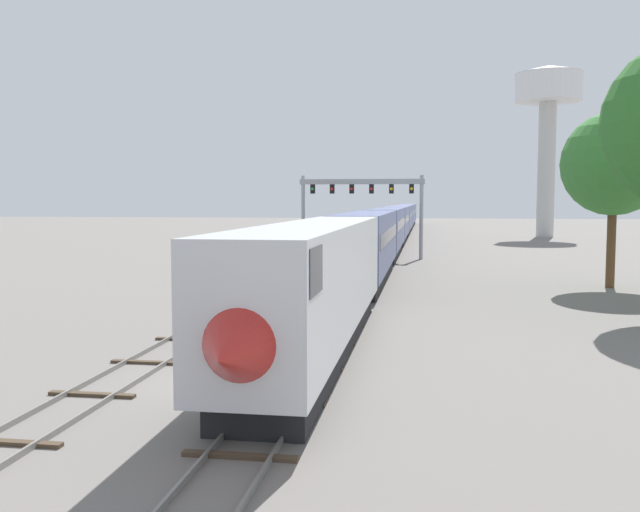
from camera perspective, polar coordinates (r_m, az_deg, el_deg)
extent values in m
plane|color=slate|center=(21.85, -7.54, -10.37)|extent=(400.00, 400.00, 0.00)
cube|color=slate|center=(80.58, 5.41, 0.64)|extent=(0.07, 200.00, 0.16)
cube|color=slate|center=(80.51, 6.44, 0.63)|extent=(0.07, 200.00, 0.16)
cube|color=#473828|center=(15.81, -6.65, -16.10)|extent=(2.60, 0.24, 0.10)
cube|color=#473828|center=(19.49, -3.45, -12.04)|extent=(2.60, 0.24, 0.10)
cube|color=#473828|center=(23.28, -1.34, -9.27)|extent=(2.60, 0.24, 0.10)
cube|color=#473828|center=(27.13, 0.15, -7.26)|extent=(2.60, 0.24, 0.10)
cube|color=#473828|center=(31.02, 1.27, -5.76)|extent=(2.60, 0.24, 0.10)
cube|color=#473828|center=(34.93, 2.13, -4.59)|extent=(2.60, 0.24, 0.10)
cube|color=#473828|center=(38.86, 2.81, -3.65)|extent=(2.60, 0.24, 0.10)
cube|color=#473828|center=(42.80, 3.37, -2.89)|extent=(2.60, 0.24, 0.10)
cube|color=#473828|center=(46.75, 3.84, -2.25)|extent=(2.60, 0.24, 0.10)
cube|color=#473828|center=(50.71, 4.23, -1.72)|extent=(2.60, 0.24, 0.10)
cube|color=#473828|center=(54.68, 4.56, -1.26)|extent=(2.60, 0.24, 0.10)
cube|color=#473828|center=(58.65, 4.85, -0.86)|extent=(2.60, 0.24, 0.10)
cube|color=#473828|center=(62.62, 5.10, -0.52)|extent=(2.60, 0.24, 0.10)
cube|color=#473828|center=(66.60, 5.32, -0.21)|extent=(2.60, 0.24, 0.10)
cube|color=#473828|center=(70.58, 5.52, 0.06)|extent=(2.60, 0.24, 0.10)
cube|color=#473828|center=(74.56, 5.69, 0.30)|extent=(2.60, 0.24, 0.10)
cube|color=#473828|center=(78.55, 5.85, 0.52)|extent=(2.60, 0.24, 0.10)
cube|color=#473828|center=(82.53, 5.99, 0.71)|extent=(2.60, 0.24, 0.10)
cube|color=#473828|center=(86.52, 6.12, 0.89)|extent=(2.60, 0.24, 0.10)
cube|color=#473828|center=(90.51, 6.24, 1.05)|extent=(2.60, 0.24, 0.10)
cube|color=#473828|center=(94.50, 6.35, 1.20)|extent=(2.60, 0.24, 0.10)
cube|color=#473828|center=(98.49, 6.45, 1.34)|extent=(2.60, 0.24, 0.10)
cube|color=#473828|center=(102.48, 6.54, 1.46)|extent=(2.60, 0.24, 0.10)
cube|color=#473828|center=(106.47, 6.63, 1.58)|extent=(2.60, 0.24, 0.10)
cube|color=#473828|center=(110.46, 6.71, 1.69)|extent=(2.60, 0.24, 0.10)
cube|color=#473828|center=(114.45, 6.78, 1.79)|extent=(2.60, 0.24, 0.10)
cube|color=#473828|center=(118.45, 6.85, 1.88)|extent=(2.60, 0.24, 0.10)
cube|color=#473828|center=(122.44, 6.91, 1.97)|extent=(2.60, 0.24, 0.10)
cube|color=#473828|center=(126.43, 6.97, 2.05)|extent=(2.60, 0.24, 0.10)
cube|color=#473828|center=(130.43, 7.03, 2.13)|extent=(2.60, 0.24, 0.10)
cube|color=#473828|center=(134.42, 7.08, 2.20)|extent=(2.60, 0.24, 0.10)
cube|color=#473828|center=(138.42, 7.13, 2.27)|extent=(2.60, 0.24, 0.10)
cube|color=#473828|center=(142.41, 7.18, 2.34)|extent=(2.60, 0.24, 0.10)
cube|color=#473828|center=(146.41, 7.22, 2.40)|extent=(2.60, 0.24, 0.10)
cube|color=#473828|center=(150.40, 7.26, 2.45)|extent=(2.60, 0.24, 0.10)
cube|color=#473828|center=(154.40, 7.30, 2.51)|extent=(2.60, 0.24, 0.10)
cube|color=#473828|center=(158.40, 7.34, 2.56)|extent=(2.60, 0.24, 0.10)
cube|color=#473828|center=(162.39, 7.38, 2.61)|extent=(2.60, 0.24, 0.10)
cube|color=#473828|center=(166.39, 7.41, 2.66)|extent=(2.60, 0.24, 0.10)
cube|color=#473828|center=(170.39, 7.44, 2.70)|extent=(2.60, 0.24, 0.10)
cube|color=#473828|center=(174.38, 7.47, 2.74)|extent=(2.60, 0.24, 0.10)
cube|color=#473828|center=(178.38, 7.50, 2.79)|extent=(2.60, 0.24, 0.10)
cube|color=slate|center=(61.36, -0.83, -0.58)|extent=(0.07, 160.00, 0.16)
cube|color=slate|center=(61.13, 0.50, -0.60)|extent=(0.07, 160.00, 0.16)
cube|color=#473828|center=(18.00, -24.31, -13.88)|extent=(2.60, 0.24, 0.10)
cube|color=#473828|center=(21.31, -18.34, -10.82)|extent=(2.60, 0.24, 0.10)
cube|color=#473828|center=(24.82, -14.09, -8.53)|extent=(2.60, 0.24, 0.10)
cube|color=#473828|center=(28.46, -10.94, -6.79)|extent=(2.60, 0.24, 0.10)
cube|color=#473828|center=(32.19, -8.53, -5.43)|extent=(2.60, 0.24, 0.10)
cube|color=#473828|center=(35.97, -6.63, -4.35)|extent=(2.60, 0.24, 0.10)
cube|color=#473828|center=(39.80, -5.10, -3.47)|extent=(2.60, 0.24, 0.10)
cube|color=#473828|center=(43.66, -3.84, -2.74)|extent=(2.60, 0.24, 0.10)
cube|color=#473828|center=(47.54, -2.79, -2.13)|extent=(2.60, 0.24, 0.10)
cube|color=#473828|center=(51.44, -1.90, -1.62)|extent=(2.60, 0.24, 0.10)
cube|color=#473828|center=(55.35, -1.13, -1.17)|extent=(2.60, 0.24, 0.10)
cube|color=#473828|center=(59.28, -0.46, -0.79)|extent=(2.60, 0.24, 0.10)
cube|color=#473828|center=(63.21, 0.12, -0.45)|extent=(2.60, 0.24, 0.10)
cube|color=#473828|center=(67.15, 0.63, -0.15)|extent=(2.60, 0.24, 0.10)
cube|color=#473828|center=(71.10, 1.09, 0.11)|extent=(2.60, 0.24, 0.10)
cube|color=#473828|center=(75.06, 1.50, 0.35)|extent=(2.60, 0.24, 0.10)
cube|color=#473828|center=(79.02, 1.87, 0.56)|extent=(2.60, 0.24, 0.10)
cube|color=#473828|center=(82.98, 2.20, 0.76)|extent=(2.60, 0.24, 0.10)
cube|color=#473828|center=(86.95, 2.50, 0.93)|extent=(2.60, 0.24, 0.10)
cube|color=#473828|center=(90.92, 2.78, 1.09)|extent=(2.60, 0.24, 0.10)
cube|color=#473828|center=(94.89, 3.03, 1.24)|extent=(2.60, 0.24, 0.10)
cube|color=#473828|center=(98.86, 3.26, 1.37)|extent=(2.60, 0.24, 0.10)
cube|color=#473828|center=(102.84, 3.48, 1.50)|extent=(2.60, 0.24, 0.10)
cube|color=#473828|center=(106.82, 3.68, 1.61)|extent=(2.60, 0.24, 0.10)
cube|color=#473828|center=(110.80, 3.86, 1.72)|extent=(2.60, 0.24, 0.10)
cube|color=#473828|center=(114.78, 4.03, 1.82)|extent=(2.60, 0.24, 0.10)
cube|color=#473828|center=(118.76, 4.19, 1.91)|extent=(2.60, 0.24, 0.10)
cube|color=#473828|center=(122.74, 4.34, 2.00)|extent=(2.60, 0.24, 0.10)
cube|color=#473828|center=(126.73, 4.48, 2.08)|extent=(2.60, 0.24, 0.10)
cube|color=#473828|center=(130.71, 4.61, 2.15)|extent=(2.60, 0.24, 0.10)
cube|color=#473828|center=(134.70, 4.74, 2.23)|extent=(2.60, 0.24, 0.10)
cube|color=#473828|center=(138.68, 4.86, 2.29)|extent=(2.60, 0.24, 0.10)
cube|color=silver|center=(25.38, -0.29, -1.57)|extent=(3.00, 21.34, 3.80)
cone|color=#B2231E|center=(14.93, -6.94, -7.54)|extent=(2.88, 2.60, 2.88)
cube|color=black|center=(16.03, -5.64, -1.12)|extent=(3.04, 1.80, 1.10)
cube|color=black|center=(25.75, -0.29, -6.89)|extent=(2.52, 19.20, 1.00)
cube|color=#4C5684|center=(47.50, 3.96, 1.31)|extent=(3.00, 21.34, 3.80)
cube|color=black|center=(47.48, 3.96, 1.79)|extent=(3.04, 19.63, 0.90)
cube|color=black|center=(47.70, 3.94, -1.57)|extent=(2.52, 19.20, 1.00)
cube|color=#4C5684|center=(69.76, 5.51, 2.35)|extent=(3.00, 21.34, 3.80)
cube|color=black|center=(69.75, 5.51, 2.68)|extent=(3.04, 19.63, 0.90)
cube|color=black|center=(69.90, 5.49, 0.38)|extent=(2.52, 19.20, 1.00)
cube|color=#4C5684|center=(92.06, 6.30, 2.89)|extent=(3.00, 21.34, 3.80)
cube|color=black|center=(92.05, 6.31, 3.14)|extent=(3.04, 19.63, 0.90)
cube|color=black|center=(92.16, 6.29, 1.40)|extent=(2.52, 19.20, 1.00)
cube|color=#4C5684|center=(114.37, 6.79, 3.22)|extent=(3.00, 21.34, 3.80)
cube|color=black|center=(114.36, 6.79, 3.42)|extent=(3.04, 19.63, 0.90)
cube|color=black|center=(114.46, 6.78, 2.01)|extent=(2.52, 19.20, 1.00)
cube|color=#4C5684|center=(136.69, 7.12, 3.44)|extent=(3.00, 21.34, 3.80)
cube|color=black|center=(136.69, 7.12, 3.60)|extent=(3.04, 19.63, 0.90)
cube|color=black|center=(136.76, 7.11, 2.43)|extent=(2.52, 19.20, 1.00)
cube|color=#4C5684|center=(159.02, 7.36, 3.60)|extent=(3.00, 21.34, 3.80)
cube|color=black|center=(159.01, 7.36, 3.74)|extent=(3.04, 19.63, 0.90)
cube|color=black|center=(159.08, 7.35, 2.73)|extent=(2.52, 19.20, 1.00)
cylinder|color=#999BA0|center=(67.76, -1.41, 3.25)|extent=(0.36, 0.36, 8.04)
cylinder|color=#999BA0|center=(66.70, 8.38, 3.18)|extent=(0.36, 0.36, 8.04)
cube|color=#999BA0|center=(66.99, 3.46, 6.16)|extent=(12.10, 0.36, 0.50)
cube|color=black|center=(67.64, -0.60, 5.56)|extent=(0.44, 0.32, 0.90)
sphere|color=green|center=(67.45, -0.63, 5.56)|extent=(0.28, 0.28, 0.28)
cube|color=black|center=(67.35, 1.01, 5.56)|extent=(0.44, 0.32, 0.90)
sphere|color=red|center=(67.17, 0.99, 5.56)|extent=(0.28, 0.28, 0.28)
cube|color=black|center=(67.12, 2.64, 5.56)|extent=(0.44, 0.32, 0.90)
sphere|color=red|center=(66.93, 2.62, 5.56)|extent=(0.28, 0.28, 0.28)
cube|color=black|center=(66.94, 4.28, 5.55)|extent=(0.44, 0.32, 0.90)
sphere|color=red|center=(66.75, 4.27, 5.56)|extent=(0.28, 0.28, 0.28)
cube|color=black|center=(66.82, 5.93, 5.54)|extent=(0.44, 0.32, 0.90)
sphere|color=yellow|center=(66.63, 5.92, 5.55)|extent=(0.28, 0.28, 0.28)
cube|color=black|center=(66.75, 7.58, 5.53)|extent=(0.44, 0.32, 0.90)
sphere|color=yellow|center=(66.56, 7.57, 5.53)|extent=(0.28, 0.28, 0.28)
cylinder|color=beige|center=(112.47, 18.20, 6.80)|extent=(2.60, 2.60, 20.72)
cylinder|color=white|center=(113.68, 18.36, 13.09)|extent=(9.86, 9.86, 4.22)
cone|color=white|center=(114.12, 18.40, 14.43)|extent=(10.06, 10.06, 1.20)
cylinder|color=brown|center=(48.26, 22.93, 0.92)|extent=(0.56, 0.56, 5.65)
sphere|color=#387A33|center=(48.23, 23.12, 7.02)|extent=(6.62, 6.62, 6.62)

